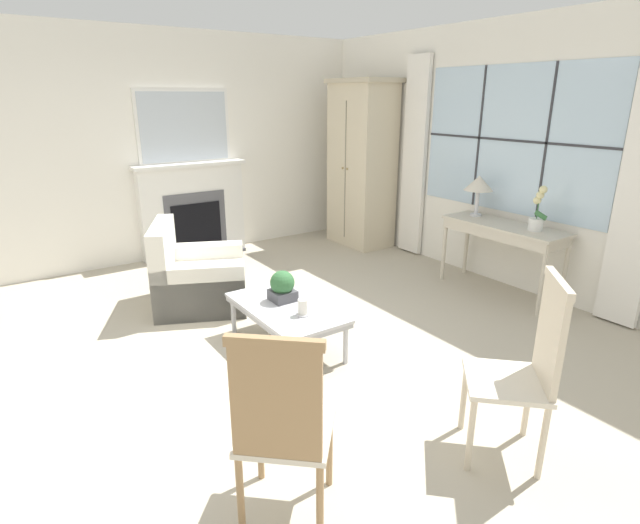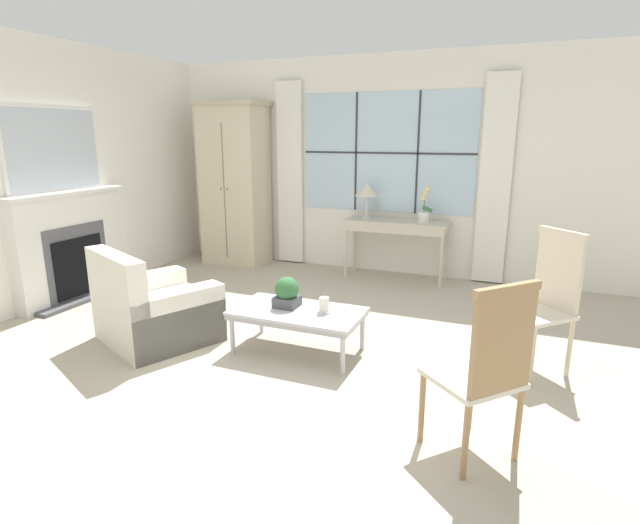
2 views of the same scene
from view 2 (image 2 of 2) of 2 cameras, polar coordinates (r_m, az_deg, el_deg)
ground_plane at (r=4.23m, az=-3.93°, el=-10.99°), size 14.00×14.00×0.00m
wall_back_windowed at (r=6.68m, az=7.60°, el=10.69°), size 7.20×0.14×2.80m
wall_left at (r=6.23m, az=-27.65°, el=9.00°), size 0.06×7.20×2.80m
fireplace at (r=6.17m, az=-26.76°, el=2.54°), size 0.34×1.44×2.11m
armoire at (r=7.21m, az=-9.69°, el=8.75°), size 0.95×0.62×2.24m
console_table at (r=6.40m, az=8.73°, el=3.94°), size 1.30×0.46×0.76m
table_lamp at (r=6.50m, az=5.39°, el=8.12°), size 0.31×0.31×0.45m
potted_orchid at (r=6.32m, az=11.83°, el=6.01°), size 0.18×0.14×0.45m
armchair_upholstered at (r=4.73m, az=-18.43°, el=-5.40°), size 1.17×1.15×0.85m
side_chair_wooden at (r=4.22m, az=24.52°, el=-3.35°), size 0.62×0.62×1.11m
accent_chair_wooden at (r=2.91m, az=18.52°, el=-10.99°), size 0.62×0.62×1.08m
coffee_table at (r=4.24m, az=-2.56°, el=-6.01°), size 1.09×0.60×0.38m
potted_plant_small at (r=4.27m, az=-3.80°, el=-3.49°), size 0.21×0.21×0.26m
pillar_candle at (r=4.13m, az=0.47°, el=-5.01°), size 0.11×0.11×0.14m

